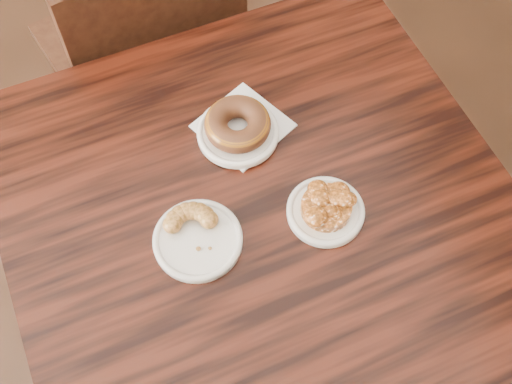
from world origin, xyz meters
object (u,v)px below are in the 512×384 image
object	(u,v)px
glazed_donut	(238,124)
cruller_fragment	(197,235)
cafe_table	(260,282)
chair_far	(138,48)
apple_fritter	(326,206)

from	to	relation	value
glazed_donut	cruller_fragment	size ratio (longest dim) A/B	1.13
cafe_table	glazed_donut	world-z (taller)	glazed_donut
chair_far	cruller_fragment	bearing A→B (deg)	73.54
glazed_donut	cruller_fragment	xyz separation A→B (m)	(-0.14, -0.19, -0.01)
cafe_table	apple_fritter	bearing A→B (deg)	-29.24
cafe_table	apple_fritter	world-z (taller)	apple_fritter
glazed_donut	apple_fritter	size ratio (longest dim) A/B	1.00
chair_far	cruller_fragment	size ratio (longest dim) A/B	7.94
apple_fritter	cafe_table	bearing A→B (deg)	155.87
apple_fritter	cruller_fragment	xyz separation A→B (m)	(-0.24, 0.02, 0.00)
chair_far	glazed_donut	distance (m)	0.67
chair_far	cruller_fragment	xyz separation A→B (m)	(-0.02, -0.75, 0.33)
glazed_donut	cruller_fragment	bearing A→B (deg)	-124.88
apple_fritter	chair_far	bearing A→B (deg)	105.84
cafe_table	chair_far	size ratio (longest dim) A/B	1.02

